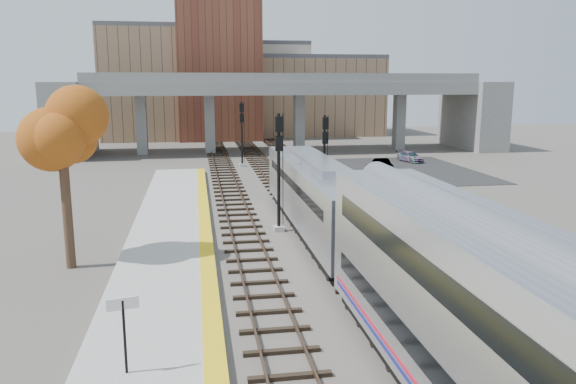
{
  "coord_description": "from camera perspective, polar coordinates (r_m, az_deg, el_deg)",
  "views": [
    {
      "loc": [
        -5.71,
        -23.73,
        8.57
      ],
      "look_at": [
        -0.72,
        6.56,
        2.5
      ],
      "focal_mm": 35.0,
      "sensor_mm": 36.0,
      "label": 1
    }
  ],
  "objects": [
    {
      "name": "ground",
      "position": [
        25.87,
        3.98,
        -8.19
      ],
      "size": [
        160.0,
        160.0,
        0.0
      ],
      "primitive_type": "plane",
      "color": "#47423D",
      "rests_on": "ground"
    },
    {
      "name": "platform",
      "position": [
        25.22,
        -12.45,
        -8.53
      ],
      "size": [
        4.5,
        60.0,
        0.35
      ],
      "primitive_type": "cube",
      "color": "#9E9E99",
      "rests_on": "ground"
    },
    {
      "name": "yellow_strip",
      "position": [
        25.12,
        -8.09,
        -8.02
      ],
      "size": [
        0.7,
        60.0,
        0.01
      ],
      "primitive_type": "cube",
      "color": "yellow",
      "rests_on": "platform"
    },
    {
      "name": "tracks",
      "position": [
        37.8,
        1.01,
        -1.8
      ],
      "size": [
        10.7,
        95.0,
        0.25
      ],
      "color": "black",
      "rests_on": "ground"
    },
    {
      "name": "overpass",
      "position": [
        69.6,
        -0.56,
        8.91
      ],
      "size": [
        54.0,
        12.0,
        9.5
      ],
      "color": "slate",
      "rests_on": "ground"
    },
    {
      "name": "buildings_far",
      "position": [
        90.57,
        -5.02,
        10.71
      ],
      "size": [
        43.0,
        21.0,
        20.6
      ],
      "color": "#8F6E53",
      "rests_on": "ground"
    },
    {
      "name": "parking_lot",
      "position": [
        56.02,
        11.38,
        2.18
      ],
      "size": [
        14.0,
        18.0,
        0.04
      ],
      "primitive_type": "cube",
      "color": "black",
      "rests_on": "ground"
    },
    {
      "name": "locomotive",
      "position": [
        31.87,
        2.99,
        -0.22
      ],
      "size": [
        3.02,
        19.05,
        4.1
      ],
      "color": "#A8AAB2",
      "rests_on": "ground"
    },
    {
      "name": "signal_mast_near",
      "position": [
        31.97,
        -0.94,
        1.75
      ],
      "size": [
        0.6,
        0.64,
        6.81
      ],
      "color": "#9E9E99",
      "rests_on": "ground"
    },
    {
      "name": "signal_mast_mid",
      "position": [
        38.83,
        3.72,
        2.9
      ],
      "size": [
        0.6,
        0.64,
        6.32
      ],
      "color": "#9E9E99",
      "rests_on": "ground"
    },
    {
      "name": "signal_mast_far",
      "position": [
        57.18,
        -4.71,
        5.7
      ],
      "size": [
        0.6,
        0.64,
        6.54
      ],
      "color": "#9E9E99",
      "rests_on": "ground"
    },
    {
      "name": "station_sign",
      "position": [
        16.85,
        -16.36,
        -12.33
      ],
      "size": [
        0.89,
        0.26,
        2.27
      ],
      "rotation": [
        0.0,
        0.0,
        0.24
      ],
      "color": "black",
      "rests_on": "platform"
    },
    {
      "name": "tree",
      "position": [
        27.16,
        -22.08,
        5.85
      ],
      "size": [
        3.6,
        3.6,
        8.67
      ],
      "color": "#382619",
      "rests_on": "ground"
    },
    {
      "name": "car_a",
      "position": [
        51.45,
        9.24,
        2.23
      ],
      "size": [
        1.86,
        3.94,
        1.3
      ],
      "primitive_type": "imported",
      "rotation": [
        0.0,
        0.0,
        0.09
      ],
      "color": "#99999E",
      "rests_on": "parking_lot"
    },
    {
      "name": "car_b",
      "position": [
        55.55,
        9.61,
        2.77
      ],
      "size": [
        1.25,
        3.39,
        1.11
      ],
      "primitive_type": "imported",
      "rotation": [
        0.0,
        0.0,
        -0.02
      ],
      "color": "#99999E",
      "rests_on": "parking_lot"
    },
    {
      "name": "car_c",
      "position": [
        62.04,
        12.31,
        3.52
      ],
      "size": [
        2.3,
        3.89,
        1.06
      ],
      "primitive_type": "imported",
      "rotation": [
        0.0,
        0.0,
        0.24
      ],
      "color": "#99999E",
      "rests_on": "parking_lot"
    }
  ]
}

